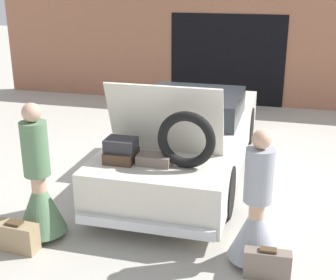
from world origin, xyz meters
The scene contains 7 objects.
ground_plane centered at (0.00, 0.00, 0.00)m, with size 40.00×40.00×0.00m, color #ADA89E.
garage_wall_back centered at (0.00, 4.43, 1.39)m, with size 12.00×0.14×2.80m.
car centered at (0.00, -0.01, 0.58)m, with size 1.83×4.94×1.79m.
person_left centered at (-1.29, -2.54, 0.61)m, with size 0.60×0.60×1.71m.
person_right centered at (1.29, -2.44, 0.56)m, with size 0.59×0.59×1.57m.
suitcase_beside_left_person centered at (-1.43, -2.89, 0.17)m, with size 0.54×0.24×0.37m.
suitcase_beside_right_person centered at (1.45, -2.70, 0.16)m, with size 0.50×0.17×0.36m.
Camera 1 is at (1.50, -7.07, 3.07)m, focal length 50.00 mm.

